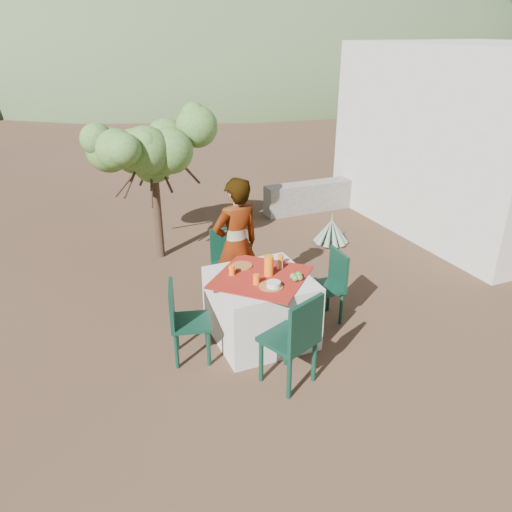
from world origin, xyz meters
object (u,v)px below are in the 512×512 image
(agave, at_px, (331,232))
(chair_far, at_px, (228,260))
(chair_left, at_px, (183,318))
(shrub_tree, at_px, (156,155))
(person, at_px, (236,245))
(juice_pitcher, at_px, (269,266))
(table, at_px, (261,307))
(chair_near, at_px, (295,337))
(guesthouse, at_px, (482,138))
(chair_right, at_px, (329,283))

(agave, bearing_deg, chair_far, -155.91)
(chair_left, height_order, shrub_tree, shrub_tree)
(person, xyz_separation_m, juice_pitcher, (0.09, -0.73, 0.04))
(table, relative_size, chair_near, 1.32)
(chair_left, relative_size, shrub_tree, 0.45)
(table, height_order, agave, table)
(shrub_tree, bearing_deg, chair_near, -83.15)
(table, bearing_deg, agave, 43.47)
(person, height_order, shrub_tree, shrub_tree)
(chair_left, relative_size, person, 0.52)
(agave, bearing_deg, person, -148.93)
(person, xyz_separation_m, agave, (2.13, 1.28, -0.63))
(person, xyz_separation_m, guesthouse, (4.99, 1.24, 0.66))
(shrub_tree, bearing_deg, agave, -14.25)
(chair_left, bearing_deg, chair_right, -71.79)
(agave, relative_size, juice_pitcher, 2.63)
(chair_near, xyz_separation_m, chair_right, (0.94, 0.94, -0.06))
(chair_right, xyz_separation_m, shrub_tree, (-1.37, 2.64, 1.07))
(guesthouse, height_order, juice_pitcher, guesthouse)
(person, bearing_deg, chair_near, 79.10)
(table, height_order, chair_far, chair_far)
(table, xyz_separation_m, juice_pitcher, (0.09, 0.00, 0.50))
(chair_far, bearing_deg, guesthouse, 16.75)
(chair_left, distance_m, chair_right, 1.79)
(chair_right, distance_m, person, 1.19)
(agave, height_order, guesthouse, guesthouse)
(table, relative_size, shrub_tree, 0.66)
(chair_near, xyz_separation_m, agave, (2.17, 2.92, -0.34))
(chair_far, bearing_deg, chair_left, -122.28)
(chair_near, bearing_deg, guesthouse, -172.07)
(shrub_tree, height_order, agave, shrub_tree)
(shrub_tree, xyz_separation_m, agave, (2.60, -0.66, -1.35))
(chair_far, bearing_deg, agave, 30.56)
(chair_far, xyz_separation_m, agave, (2.12, 0.95, -0.30))
(chair_near, height_order, chair_right, chair_near)
(chair_left, height_order, person, person)
(chair_far, distance_m, guesthouse, 5.16)
(chair_left, distance_m, person, 1.25)
(chair_right, distance_m, shrub_tree, 3.16)
(chair_far, distance_m, juice_pitcher, 1.14)
(chair_far, distance_m, chair_right, 1.36)
(guesthouse, bearing_deg, person, -166.05)
(juice_pitcher, bearing_deg, shrub_tree, 101.87)
(table, distance_m, person, 0.87)
(chair_left, bearing_deg, chair_near, -119.38)
(chair_right, distance_m, agave, 2.35)
(chair_far, bearing_deg, table, -84.36)
(shrub_tree, relative_size, agave, 3.27)
(agave, xyz_separation_m, juice_pitcher, (-2.04, -2.02, 0.67))
(chair_near, bearing_deg, shrub_tree, -104.95)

